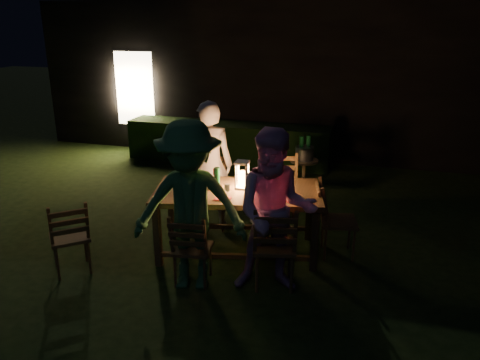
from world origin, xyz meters
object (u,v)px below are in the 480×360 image
(person_opp_left, at_px, (190,207))
(side_table, at_px, (304,164))
(dining_table, at_px, (238,196))
(chair_spare, at_px, (71,249))
(chair_near_left, at_px, (192,261))
(person_opp_right, at_px, (275,212))
(chair_far_right, at_px, (280,206))
(bottle_bucket_a, at_px, (301,151))
(chair_near_right, at_px, (274,260))
(ice_bucket, at_px, (305,153))
(chair_end, at_px, (336,233))
(bottle_table, at_px, (217,179))
(person_house_side, at_px, (209,165))
(lantern, at_px, (242,176))
(chair_far_left, at_px, (210,205))
(bottle_bucket_b, at_px, (308,150))

(person_opp_left, xyz_separation_m, side_table, (0.74, 3.14, -0.38))
(dining_table, height_order, chair_spare, chair_spare)
(chair_near_left, height_order, person_opp_right, person_opp_right)
(chair_far_right, relative_size, bottle_bucket_a, 3.34)
(chair_near_left, bearing_deg, chair_spare, 178.39)
(chair_spare, relative_size, side_table, 1.52)
(chair_near_right, distance_m, person_opp_right, 0.59)
(chair_near_left, relative_size, ice_bucket, 3.01)
(dining_table, height_order, ice_bucket, ice_bucket)
(chair_end, bearing_deg, bottle_bucket_a, -170.04)
(dining_table, xyz_separation_m, chair_near_right, (0.61, -0.65, -0.45))
(bottle_table, bearing_deg, dining_table, 12.58)
(dining_table, height_order, person_house_side, person_house_side)
(person_house_side, xyz_separation_m, lantern, (0.66, -0.64, 0.10))
(person_house_side, bearing_deg, person_opp_right, 118.76)
(chair_near_left, bearing_deg, chair_near_right, 4.23)
(chair_end, xyz_separation_m, side_table, (-0.72, 1.97, 0.25))
(person_house_side, height_order, bottle_table, person_house_side)
(dining_table, height_order, side_table, dining_table)
(side_table, bearing_deg, bottle_table, -107.47)
(dining_table, bearing_deg, ice_bucket, 65.36)
(side_table, bearing_deg, chair_far_left, -124.43)
(ice_bucket, bearing_deg, bottle_table, -107.47)
(dining_table, bearing_deg, bottle_bucket_a, 66.39)
(chair_far_left, distance_m, person_opp_left, 1.71)
(bottle_bucket_b, bearing_deg, chair_far_right, -96.51)
(bottle_bucket_a, xyz_separation_m, bottle_bucket_b, (0.10, 0.08, 0.00))
(dining_table, xyz_separation_m, chair_end, (1.20, 0.27, -0.46))
(bottle_bucket_b, bearing_deg, chair_end, -71.56)
(person_house_side, height_order, person_opp_left, person_opp_left)
(bottle_table, relative_size, side_table, 0.45)
(chair_far_right, bearing_deg, chair_near_left, 55.69)
(chair_far_right, bearing_deg, person_house_side, -4.05)
(chair_near_left, distance_m, person_opp_right, 1.10)
(chair_far_right, relative_size, side_table, 1.71)
(side_table, height_order, bottle_bucket_a, bottle_bucket_a)
(dining_table, bearing_deg, chair_end, 0.01)
(chair_far_left, height_order, person_house_side, person_house_side)
(bottle_bucket_a, bearing_deg, bottle_bucket_b, 38.66)
(person_opp_right, relative_size, bottle_bucket_a, 5.62)
(dining_table, height_order, chair_near_right, chair_near_right)
(person_opp_left, relative_size, bottle_bucket_a, 5.84)
(dining_table, bearing_deg, person_house_side, 118.76)
(bottle_bucket_b, bearing_deg, person_opp_right, -88.29)
(bottle_bucket_a, distance_m, bottle_bucket_b, 0.13)
(chair_end, relative_size, person_opp_right, 0.55)
(chair_near_right, bearing_deg, bottle_bucket_b, 77.96)
(person_house_side, relative_size, lantern, 5.13)
(lantern, bearing_deg, side_table, 78.58)
(chair_near_left, distance_m, lantern, 1.20)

